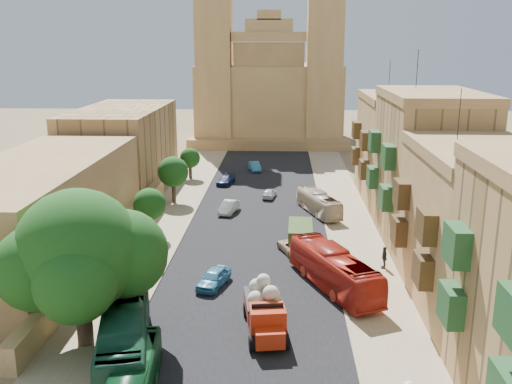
# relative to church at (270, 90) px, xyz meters

# --- Properties ---
(road_surface) EXTENTS (14.00, 140.00, 0.01)m
(road_surface) POSITION_rel_church_xyz_m (0.00, -48.61, -9.51)
(road_surface) COLOR black
(road_surface) RESTS_ON ground
(sidewalk_east) EXTENTS (5.00, 140.00, 0.01)m
(sidewalk_east) POSITION_rel_church_xyz_m (9.50, -48.61, -9.51)
(sidewalk_east) COLOR tan
(sidewalk_east) RESTS_ON ground
(sidewalk_west) EXTENTS (5.00, 140.00, 0.01)m
(sidewalk_west) POSITION_rel_church_xyz_m (-9.50, -48.61, -9.51)
(sidewalk_west) COLOR tan
(sidewalk_west) RESTS_ON ground
(kerb_east) EXTENTS (0.25, 140.00, 0.12)m
(kerb_east) POSITION_rel_church_xyz_m (7.00, -48.61, -9.46)
(kerb_east) COLOR tan
(kerb_east) RESTS_ON ground
(kerb_west) EXTENTS (0.25, 140.00, 0.12)m
(kerb_west) POSITION_rel_church_xyz_m (-7.00, -48.61, -9.46)
(kerb_west) COLOR tan
(kerb_west) RESTS_ON ground
(townhouse_b) EXTENTS (9.00, 14.00, 14.90)m
(townhouse_b) POSITION_rel_church_xyz_m (15.95, -67.61, -3.86)
(townhouse_b) COLOR #AA814C
(townhouse_b) RESTS_ON ground
(townhouse_c) EXTENTS (9.00, 14.00, 17.40)m
(townhouse_c) POSITION_rel_church_xyz_m (15.95, -53.61, -2.61)
(townhouse_c) COLOR tan
(townhouse_c) RESTS_ON ground
(townhouse_d) EXTENTS (9.00, 14.00, 15.90)m
(townhouse_d) POSITION_rel_church_xyz_m (15.95, -39.61, -3.36)
(townhouse_d) COLOR #AA814C
(townhouse_d) RESTS_ON ground
(west_wall) EXTENTS (1.00, 40.00, 1.80)m
(west_wall) POSITION_rel_church_xyz_m (-12.50, -58.61, -8.62)
(west_wall) COLOR #AA814C
(west_wall) RESTS_ON ground
(west_building_low) EXTENTS (10.00, 28.00, 8.40)m
(west_building_low) POSITION_rel_church_xyz_m (-18.00, -60.61, -5.32)
(west_building_low) COLOR olive
(west_building_low) RESTS_ON ground
(west_building_mid) EXTENTS (10.00, 22.00, 10.00)m
(west_building_mid) POSITION_rel_church_xyz_m (-18.00, -34.61, -4.52)
(west_building_mid) COLOR tan
(west_building_mid) RESTS_ON ground
(church) EXTENTS (28.00, 22.50, 36.30)m
(church) POSITION_rel_church_xyz_m (0.00, 0.00, 0.00)
(church) COLOR #AA814C
(church) RESTS_ON ground
(ficus_tree) EXTENTS (9.81, 9.03, 9.81)m
(ficus_tree) POSITION_rel_church_xyz_m (-9.41, -74.61, -3.72)
(ficus_tree) COLOR #3A2A1D
(ficus_tree) RESTS_ON ground
(street_tree_a) EXTENTS (2.72, 2.72, 4.19)m
(street_tree_a) POSITION_rel_church_xyz_m (-10.00, -66.61, -6.72)
(street_tree_a) COLOR #3A2A1D
(street_tree_a) RESTS_ON ground
(street_tree_b) EXTENTS (3.09, 3.09, 4.76)m
(street_tree_b) POSITION_rel_church_xyz_m (-10.00, -54.61, -6.34)
(street_tree_b) COLOR #3A2A1D
(street_tree_b) RESTS_ON ground
(street_tree_c) EXTENTS (3.52, 3.52, 5.41)m
(street_tree_c) POSITION_rel_church_xyz_m (-10.00, -42.61, -5.89)
(street_tree_c) COLOR #3A2A1D
(street_tree_c) RESTS_ON ground
(street_tree_d) EXTENTS (2.75, 2.75, 4.22)m
(street_tree_d) POSITION_rel_church_xyz_m (-10.00, -30.61, -6.70)
(street_tree_d) COLOR #3A2A1D
(street_tree_d) RESTS_ON ground
(red_truck) EXTENTS (3.18, 6.36, 3.57)m
(red_truck) POSITION_rel_church_xyz_m (1.52, -72.62, -7.94)
(red_truck) COLOR #B6280E
(red_truck) RESTS_ON ground
(olive_pickup) EXTENTS (2.37, 5.00, 2.04)m
(olive_pickup) POSITION_rel_church_xyz_m (4.23, -56.60, -8.52)
(olive_pickup) COLOR #344E1D
(olive_pickup) RESTS_ON ground
(bus_green_north) EXTENTS (5.00, 11.56, 3.14)m
(bus_green_north) POSITION_rel_church_xyz_m (-6.50, -76.41, -7.95)
(bus_green_north) COLOR #1A5236
(bus_green_north) RESTS_ON ground
(bus_red_east) EXTENTS (6.64, 10.83, 2.99)m
(bus_red_east) POSITION_rel_church_xyz_m (6.50, -65.72, -8.02)
(bus_red_east) COLOR red
(bus_red_east) RESTS_ON ground
(bus_cream_east) EXTENTS (4.66, 8.56, 2.34)m
(bus_cream_east) POSITION_rel_church_xyz_m (6.50, -46.32, -8.35)
(bus_cream_east) COLOR beige
(bus_cream_east) RESTS_ON ground
(car_blue_a) EXTENTS (2.71, 4.28, 1.36)m
(car_blue_a) POSITION_rel_church_xyz_m (-2.59, -65.82, -8.84)
(car_blue_a) COLOR teal
(car_blue_a) RESTS_ON ground
(car_white_a) EXTENTS (2.16, 4.15, 1.30)m
(car_white_a) POSITION_rel_church_xyz_m (-3.26, -46.50, -8.86)
(car_white_a) COLOR silver
(car_white_a) RESTS_ON ground
(car_cream) EXTENTS (3.24, 4.46, 1.13)m
(car_cream) POSITION_rel_church_xyz_m (3.51, -58.27, -8.95)
(car_cream) COLOR beige
(car_cream) RESTS_ON ground
(car_dkblue) EXTENTS (2.50, 4.27, 1.16)m
(car_dkblue) POSITION_rel_church_xyz_m (-4.85, -33.71, -8.93)
(car_dkblue) COLOR #17234A
(car_dkblue) RESTS_ON ground
(car_white_b) EXTENTS (1.83, 3.46, 1.12)m
(car_white_b) POSITION_rel_church_xyz_m (0.99, -40.11, -8.95)
(car_white_b) COLOR silver
(car_white_b) RESTS_ON ground
(car_blue_b) EXTENTS (2.21, 4.09, 1.28)m
(car_blue_b) POSITION_rel_church_xyz_m (-1.49, -25.43, -8.88)
(car_blue_b) COLOR teal
(car_blue_b) RESTS_ON ground
(pedestrian_a) EXTENTS (0.84, 0.71, 1.97)m
(pedestrian_a) POSITION_rel_church_xyz_m (7.50, -67.58, -8.53)
(pedestrian_a) COLOR #262328
(pedestrian_a) RESTS_ON ground
(pedestrian_c) EXTENTS (0.54, 1.13, 1.87)m
(pedestrian_c) POSITION_rel_church_xyz_m (10.97, -61.55, -8.58)
(pedestrian_c) COLOR #333335
(pedestrian_c) RESTS_ON ground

